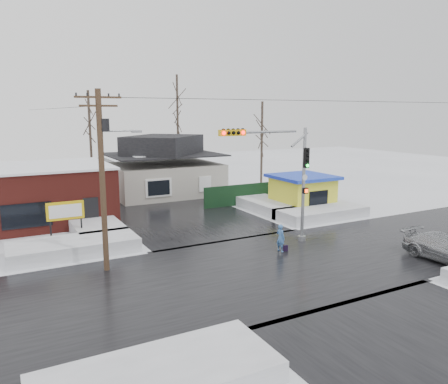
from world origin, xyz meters
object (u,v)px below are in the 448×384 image
pedestrian (281,238)px  kiosk (302,192)px  utility_pole (103,170)px  marquee_sign (65,212)px  car (448,249)px  traffic_signal (283,170)px

pedestrian → kiosk: bearing=-55.7°
pedestrian → utility_pole: bearing=68.4°
marquee_sign → utility_pole: bearing=-79.9°
kiosk → car: kiosk is taller
marquee_sign → pedestrian: marquee_sign is taller
car → traffic_signal: bearing=128.8°
utility_pole → kiosk: size_ratio=1.96×
traffic_signal → utility_pole: utility_pole is taller
utility_pole → marquee_sign: size_ratio=3.53×
marquee_sign → traffic_signal: bearing=-29.7°
traffic_signal → marquee_sign: size_ratio=2.75×
traffic_signal → car: bearing=-48.7°
kiosk → pedestrian: 11.45m
traffic_signal → pedestrian: size_ratio=4.38×
kiosk → car: size_ratio=0.95×
marquee_sign → kiosk: 18.51m
kiosk → car: (-1.10, -13.83, -0.76)m
traffic_signal → pedestrian: 4.02m
pedestrian → car: 8.90m
utility_pole → kiosk: utility_pole is taller
pedestrian → car: size_ratio=0.33×
utility_pole → kiosk: (17.43, 6.49, -3.65)m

